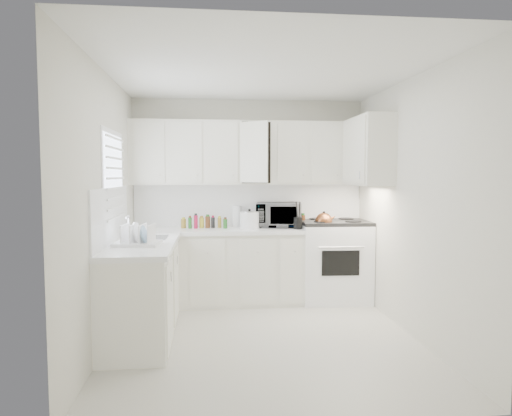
{
  "coord_description": "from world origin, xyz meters",
  "views": [
    {
      "loc": [
        -0.52,
        -4.36,
        1.63
      ],
      "look_at": [
        0.0,
        0.7,
        1.25
      ],
      "focal_mm": 31.74,
      "sensor_mm": 36.0,
      "label": 1
    }
  ],
  "objects": [
    {
      "name": "stove",
      "position": [
        1.08,
        1.29,
        0.66
      ],
      "size": [
        0.89,
        0.74,
        1.32
      ],
      "primitive_type": null,
      "rotation": [
        0.0,
        0.0,
        -0.05
      ],
      "color": "white",
      "rests_on": "floor"
    },
    {
      "name": "countertop_left",
      "position": [
        -1.19,
        0.2,
        0.93
      ],
      "size": [
        0.64,
        1.62,
        0.05
      ],
      "primitive_type": "cube",
      "color": "white",
      "rests_on": "lower_cabinets_left"
    },
    {
      "name": "window_blinds",
      "position": [
        -1.48,
        0.35,
        1.55
      ],
      "size": [
        0.06,
        0.96,
        1.06
      ],
      "primitive_type": null,
      "color": "white",
      "rests_on": "wall_left"
    },
    {
      "name": "spice_left_5",
      "position": [
        -0.47,
        1.33,
        1.02
      ],
      "size": [
        0.06,
        0.06,
        0.13
      ],
      "primitive_type": "cylinder",
      "color": "black",
      "rests_on": "countertop_back"
    },
    {
      "name": "wall_left",
      "position": [
        -1.5,
        0.0,
        1.3
      ],
      "size": [
        0.0,
        3.2,
        3.2
      ],
      "primitive_type": "plane",
      "rotation": [
        1.57,
        0.0,
        1.57
      ],
      "color": "silver",
      "rests_on": "ground"
    },
    {
      "name": "spice_left_3",
      "position": [
        -0.62,
        1.33,
        1.02
      ],
      "size": [
        0.06,
        0.06,
        0.13
      ],
      "primitive_type": "cylinder",
      "color": "gold",
      "rests_on": "countertop_back"
    },
    {
      "name": "spice_left_2",
      "position": [
        -0.7,
        1.42,
        1.02
      ],
      "size": [
        0.06,
        0.06,
        0.13
      ],
      "primitive_type": "cylinder",
      "color": "#AA163B",
      "rests_on": "countertop_back"
    },
    {
      "name": "utensil_crock",
      "position": [
        0.57,
        1.14,
        1.13
      ],
      "size": [
        0.14,
        0.14,
        0.35
      ],
      "primitive_type": null,
      "rotation": [
        0.0,
        0.0,
        -0.2
      ],
      "color": "black",
      "rests_on": "countertop_back"
    },
    {
      "name": "sauce_right_2",
      "position": [
        0.69,
        1.46,
        1.05
      ],
      "size": [
        0.06,
        0.06,
        0.19
      ],
      "primitive_type": "cylinder",
      "color": "#583219",
      "rests_on": "countertop_back"
    },
    {
      "name": "spice_left_1",
      "position": [
        -0.78,
        1.33,
        1.02
      ],
      "size": [
        0.06,
        0.06,
        0.13
      ],
      "primitive_type": "cylinder",
      "color": "#236421",
      "rests_on": "countertop_back"
    },
    {
      "name": "lower_cabinets_back",
      "position": [
        -0.39,
        1.3,
        0.45
      ],
      "size": [
        2.22,
        0.6,
        0.9
      ],
      "primitive_type": null,
      "color": "silver",
      "rests_on": "floor"
    },
    {
      "name": "spice_left_7",
      "position": [
        -0.32,
        1.33,
        1.02
      ],
      "size": [
        0.06,
        0.06,
        0.13
      ],
      "primitive_type": "cylinder",
      "color": "#236421",
      "rests_on": "countertop_back"
    },
    {
      "name": "backsplash_left",
      "position": [
        -1.49,
        0.2,
        1.23
      ],
      "size": [
        0.02,
        1.6,
        0.55
      ],
      "primitive_type": "cube",
      "color": "white",
      "rests_on": "wall_left"
    },
    {
      "name": "wall_front",
      "position": [
        0.0,
        -1.6,
        1.3
      ],
      "size": [
        3.0,
        0.0,
        3.0
      ],
      "primitive_type": "plane",
      "rotation": [
        -1.57,
        0.0,
        0.0
      ],
      "color": "silver",
      "rests_on": "ground"
    },
    {
      "name": "upper_cabinets_back",
      "position": [
        0.0,
        1.44,
        1.5
      ],
      "size": [
        3.0,
        0.33,
        0.8
      ],
      "primitive_type": null,
      "color": "silver",
      "rests_on": "wall_back"
    },
    {
      "name": "upper_cabinets_right",
      "position": [
        1.33,
        0.82,
        1.5
      ],
      "size": [
        0.33,
        0.9,
        0.8
      ],
      "primitive_type": null,
      "color": "silver",
      "rests_on": "wall_right"
    },
    {
      "name": "sink",
      "position": [
        -1.19,
        0.55,
        1.07
      ],
      "size": [
        0.42,
        0.38,
        0.3
      ],
      "primitive_type": null,
      "color": "gray",
      "rests_on": "countertop_left"
    },
    {
      "name": "sauce_right_1",
      "position": [
        0.64,
        1.4,
        1.05
      ],
      "size": [
        0.06,
        0.06,
        0.19
      ],
      "primitive_type": "cylinder",
      "color": "gold",
      "rests_on": "countertop_back"
    },
    {
      "name": "ceiling",
      "position": [
        0.0,
        0.0,
        2.6
      ],
      "size": [
        3.2,
        3.2,
        0.0
      ],
      "primitive_type": "plane",
      "rotation": [
        3.14,
        0.0,
        0.0
      ],
      "color": "white",
      "rests_on": "ground"
    },
    {
      "name": "dish_rack",
      "position": [
        -1.22,
        0.04,
        1.07
      ],
      "size": [
        0.46,
        0.36,
        0.23
      ],
      "primitive_type": null,
      "rotation": [
        0.0,
        0.0,
        -0.11
      ],
      "color": "white",
      "rests_on": "countertop_left"
    },
    {
      "name": "lower_cabinets_left",
      "position": [
        -1.2,
        0.2,
        0.45
      ],
      "size": [
        0.6,
        1.6,
        0.9
      ],
      "primitive_type": null,
      "color": "silver",
      "rests_on": "floor"
    },
    {
      "name": "countertop_back",
      "position": [
        -0.39,
        1.29,
        0.93
      ],
      "size": [
        2.24,
        0.64,
        0.05
      ],
      "primitive_type": "cube",
      "color": "white",
      "rests_on": "lower_cabinets_back"
    },
    {
      "name": "wall_right",
      "position": [
        1.5,
        0.0,
        1.3
      ],
      "size": [
        0.0,
        3.2,
        3.2
      ],
      "primitive_type": "plane",
      "rotation": [
        1.57,
        0.0,
        -1.57
      ],
      "color": "silver",
      "rests_on": "ground"
    },
    {
      "name": "tea_kettle",
      "position": [
        0.9,
        1.13,
        1.06
      ],
      "size": [
        0.31,
        0.28,
        0.24
      ],
      "primitive_type": null,
      "rotation": [
        0.0,
        0.0,
        -0.24
      ],
      "color": "brown",
      "rests_on": "stove"
    },
    {
      "name": "paper_towel",
      "position": [
        -0.17,
        1.52,
        1.08
      ],
      "size": [
        0.12,
        0.12,
        0.27
      ],
      "primitive_type": "cylinder",
      "color": "white",
      "rests_on": "countertop_back"
    },
    {
      "name": "frying_pan",
      "position": [
        1.26,
        1.45,
        0.96
      ],
      "size": [
        0.38,
        0.5,
        0.04
      ],
      "primitive_type": null,
      "rotation": [
        0.0,
        0.0,
        -0.31
      ],
      "color": "black",
      "rests_on": "stove"
    },
    {
      "name": "rice_cooker",
      "position": [
        -0.02,
        1.31,
        1.07
      ],
      "size": [
        0.27,
        0.27,
        0.24
      ],
      "primitive_type": null,
      "rotation": [
        0.0,
        0.0,
        -0.13
      ],
      "color": "white",
      "rests_on": "countertop_back"
    },
    {
      "name": "wall_back",
      "position": [
        0.0,
        1.6,
        1.3
      ],
      "size": [
        3.0,
        0.0,
        3.0
      ],
      "primitive_type": "plane",
      "rotation": [
        1.57,
        0.0,
        0.0
      ],
      "color": "silver",
      "rests_on": "ground"
    },
    {
      "name": "spice_left_6",
      "position": [
        -0.4,
        1.42,
        1.02
      ],
      "size": [
        0.06,
        0.06,
        0.13
      ],
      "primitive_type": "cylinder",
      "color": "olive",
      "rests_on": "countertop_back"
    },
    {
      "name": "spice_left_4",
      "position": [
        -0.55,
        1.42,
        1.02
      ],
      "size": [
        0.06,
        0.06,
        0.13
      ],
      "primitive_type": "cylinder",
      "color": "#583219",
      "rests_on": "countertop_back"
    },
    {
      "name": "spice_left_0",
      "position": [
        -0.85,
        1.42,
        1.02
      ],
      "size": [
        0.06,
        0.06,
        0.13
      ],
      "primitive_type": "cylinder",
      "color": "olive",
      "rests_on": "countertop_back"
    },
    {
      "name": "microwave",
      "position": [
        0.37,
        1.4,
        1.14
      ],
      "size": [
        0.61,
        0.4,
        0.39
      ],
      "primitive_type": "imported",
      "rotation": [
        0.0,
        0.0,
        -0.15
      ],
      "color": "gray",
      "rests_on": "countertop_back"
    },
    {
      "name": "sauce_right_0",
      "position": [
        0.58,
        1.46,
        1.05
      ],
      "size": [
        0.06,
        0.06,
        0.19
      ],
      "primitive_type": "cylinder",
      "color": "#AA163B",
      "rests_on": "countertop_back"
    },
    {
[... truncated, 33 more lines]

